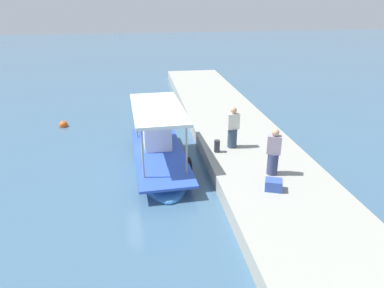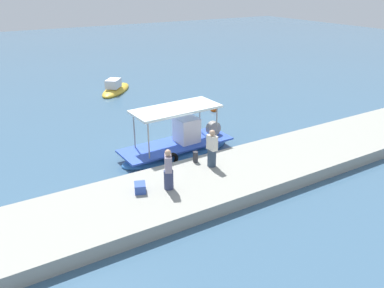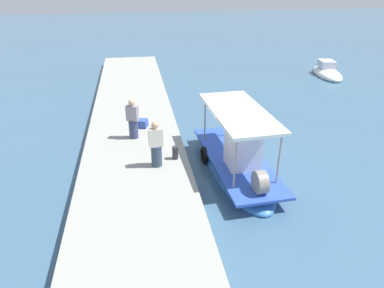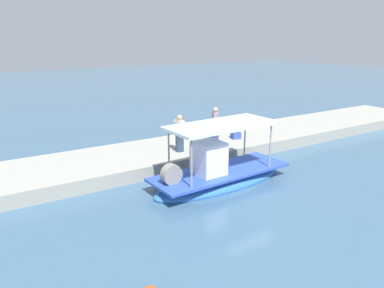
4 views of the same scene
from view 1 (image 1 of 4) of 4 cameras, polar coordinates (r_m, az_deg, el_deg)
ground_plane at (r=14.30m, az=-5.80°, el=-4.94°), size 120.00×120.00×0.00m
dock_quay at (r=14.90m, az=10.37°, el=-2.74°), size 36.00×4.14×0.60m
main_fishing_boat at (r=14.95m, az=-5.30°, el=-1.85°), size 6.41×2.41×2.91m
fisherman_near_bollard at (r=15.07m, az=6.57°, el=2.38°), size 0.44×0.53×1.79m
fisherman_by_crate at (r=12.99m, az=12.99°, el=-1.56°), size 0.51×0.56×1.75m
mooring_bollard at (r=14.72m, az=4.05°, el=-0.34°), size 0.24×0.24×0.52m
cargo_crate at (r=12.21m, az=13.00°, el=-6.44°), size 0.61×0.68×0.37m
marker_buoy at (r=20.64m, az=-20.00°, el=2.90°), size 0.46×0.46×0.46m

